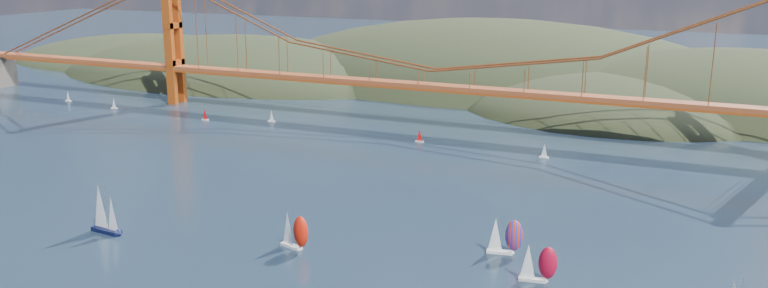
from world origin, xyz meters
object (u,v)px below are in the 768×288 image
racer_0 (294,230)px  racer_1 (537,263)px  sloop_navy (103,209)px  racer_rwb (504,236)px

racer_0 → racer_1: size_ratio=1.06×
sloop_navy → racer_rwb: 93.62m
racer_0 → racer_1: (53.72, 4.45, -0.24)m
racer_1 → racer_rwb: 15.14m
sloop_navy → racer_1: 100.94m
sloop_navy → racer_0: bearing=17.7°
racer_rwb → racer_1: bearing=-61.8°
sloop_navy → racer_0: sloop_navy is taller
sloop_navy → racer_rwb: sloop_navy is taller
sloop_navy → racer_rwb: size_ratio=1.44×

